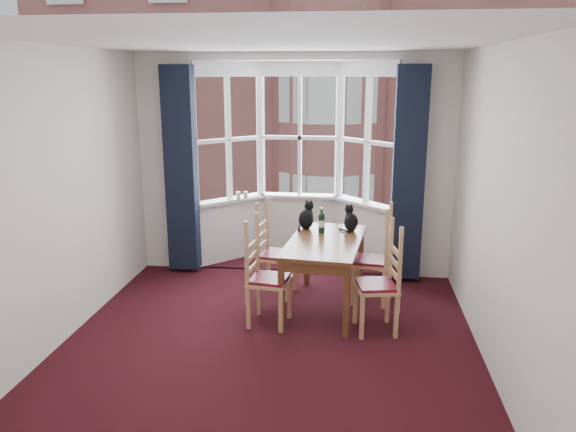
% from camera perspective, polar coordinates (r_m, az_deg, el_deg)
% --- Properties ---
extents(floor, '(4.50, 4.50, 0.00)m').
position_cam_1_polar(floor, '(5.46, -2.16, -13.49)').
color(floor, black).
rests_on(floor, ground).
extents(ceiling, '(4.50, 4.50, 0.00)m').
position_cam_1_polar(ceiling, '(4.83, -2.48, 17.33)').
color(ceiling, white).
rests_on(ceiling, floor).
extents(wall_left, '(0.00, 4.50, 4.50)m').
position_cam_1_polar(wall_left, '(5.63, -22.82, 1.46)').
color(wall_left, silver).
rests_on(wall_left, floor).
extents(wall_right, '(0.00, 4.50, 4.50)m').
position_cam_1_polar(wall_right, '(5.05, 20.71, 0.27)').
color(wall_right, silver).
rests_on(wall_right, floor).
extents(wall_near, '(4.00, 0.00, 4.00)m').
position_cam_1_polar(wall_near, '(2.87, -9.58, -9.41)').
color(wall_near, silver).
rests_on(wall_near, floor).
extents(wall_back_pier_left, '(0.70, 0.12, 2.80)m').
position_cam_1_polar(wall_back_pier_left, '(7.51, -12.08, 5.24)').
color(wall_back_pier_left, silver).
rests_on(wall_back_pier_left, floor).
extents(wall_back_pier_right, '(0.70, 0.12, 2.80)m').
position_cam_1_polar(wall_back_pier_right, '(7.16, 13.87, 4.70)').
color(wall_back_pier_right, silver).
rests_on(wall_back_pier_right, floor).
extents(bay_window, '(2.76, 0.94, 2.80)m').
position_cam_1_polar(bay_window, '(7.64, 1.00, 5.70)').
color(bay_window, white).
rests_on(bay_window, floor).
extents(curtain_left, '(0.38, 0.22, 2.60)m').
position_cam_1_polar(curtain_left, '(7.28, -10.80, 4.62)').
color(curtain_left, black).
rests_on(curtain_left, floor).
extents(curtain_right, '(0.38, 0.22, 2.60)m').
position_cam_1_polar(curtain_right, '(6.97, 12.13, 4.12)').
color(curtain_right, black).
rests_on(curtain_right, floor).
extents(dining_table, '(0.91, 1.49, 0.79)m').
position_cam_1_polar(dining_table, '(6.12, 3.77, -3.33)').
color(dining_table, brown).
rests_on(dining_table, floor).
extents(chair_left_near, '(0.45, 0.47, 0.92)m').
position_cam_1_polar(chair_left_near, '(5.84, -2.78, -6.50)').
color(chair_left_near, tan).
rests_on(chair_left_near, floor).
extents(chair_left_far, '(0.46, 0.48, 0.92)m').
position_cam_1_polar(chair_left_far, '(6.59, -1.84, -4.03)').
color(chair_left_far, tan).
rests_on(chair_left_far, floor).
extents(chair_right_near, '(0.47, 0.49, 0.92)m').
position_cam_1_polar(chair_right_near, '(5.74, 9.84, -7.08)').
color(chair_right_near, tan).
rests_on(chair_right_near, floor).
extents(chair_right_far, '(0.46, 0.47, 0.92)m').
position_cam_1_polar(chair_right_far, '(6.43, 9.26, -4.69)').
color(chair_right_far, tan).
rests_on(chair_right_far, floor).
extents(cat_left, '(0.24, 0.28, 0.34)m').
position_cam_1_polar(cat_left, '(6.51, 1.88, -0.16)').
color(cat_left, black).
rests_on(cat_left, dining_table).
extents(cat_right, '(0.22, 0.26, 0.31)m').
position_cam_1_polar(cat_right, '(6.46, 6.39, -0.46)').
color(cat_right, black).
rests_on(cat_right, dining_table).
extents(wine_bottle, '(0.07, 0.07, 0.29)m').
position_cam_1_polar(wine_bottle, '(6.34, 3.43, -0.60)').
color(wine_bottle, black).
rests_on(wine_bottle, dining_table).
extents(candle_tall, '(0.06, 0.06, 0.10)m').
position_cam_1_polar(candle_tall, '(7.71, -5.08, 2.10)').
color(candle_tall, white).
rests_on(candle_tall, bay_window).
extents(candle_short, '(0.06, 0.06, 0.10)m').
position_cam_1_polar(candle_short, '(7.72, -4.33, 2.12)').
color(candle_short, white).
rests_on(candle_short, bay_window).
extents(street, '(80.00, 80.00, 0.00)m').
position_cam_1_polar(street, '(38.00, 5.59, 1.26)').
color(street, '#333335').
rests_on(street, ground).
extents(tenement_building, '(18.40, 7.80, 15.20)m').
position_cam_1_polar(tenement_building, '(18.82, 4.65, 11.39)').
color(tenement_building, '#A05B52').
rests_on(tenement_building, street).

